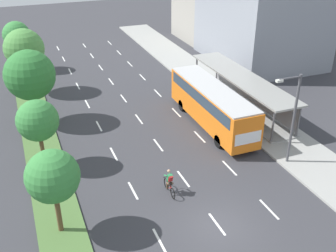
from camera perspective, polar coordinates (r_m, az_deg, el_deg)
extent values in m
plane|color=#38383D|center=(23.43, 7.26, -14.04)|extent=(140.00, 140.00, 0.00)
cube|color=#4C7038|center=(38.29, -18.65, 2.36)|extent=(2.60, 52.00, 0.12)
cube|color=#9E9E99|center=(42.44, 5.54, 6.23)|extent=(4.50, 52.00, 0.15)
cube|color=white|center=(22.47, -1.24, -15.96)|extent=(0.14, 1.95, 0.01)
cube|color=white|center=(25.94, -4.99, -9.13)|extent=(0.14, 1.95, 0.01)
cube|color=white|center=(29.78, -7.72, -3.97)|extent=(0.14, 1.95, 0.01)
cube|color=white|center=(33.85, -9.79, 0.00)|extent=(0.14, 1.95, 0.01)
cube|color=white|center=(38.09, -11.40, 3.09)|extent=(0.14, 1.95, 0.01)
cube|color=white|center=(42.43, -12.69, 5.56)|extent=(0.14, 1.95, 0.01)
cube|color=white|center=(46.86, -13.75, 7.57)|extent=(0.14, 1.95, 0.01)
cube|color=white|center=(51.35, -14.63, 9.22)|extent=(0.14, 1.95, 0.01)
cube|color=white|center=(55.89, -15.38, 10.61)|extent=(0.14, 1.95, 0.01)
cube|color=white|center=(23.58, 6.98, -13.68)|extent=(0.14, 1.95, 0.01)
cube|color=white|center=(26.91, 2.19, -7.51)|extent=(0.14, 1.95, 0.01)
cube|color=white|center=(30.63, -1.39, -2.73)|extent=(0.14, 1.95, 0.01)
cube|color=white|center=(34.60, -4.15, 0.99)|extent=(0.14, 1.95, 0.01)
cube|color=white|center=(38.75, -6.34, 3.93)|extent=(0.14, 1.95, 0.01)
cube|color=white|center=(43.03, -8.10, 6.29)|extent=(0.14, 1.95, 0.01)
cube|color=white|center=(47.41, -9.56, 8.21)|extent=(0.14, 1.95, 0.01)
cube|color=white|center=(51.85, -10.78, 9.81)|extent=(0.14, 1.95, 0.01)
cube|color=white|center=(56.34, -11.81, 11.14)|extent=(0.14, 1.95, 0.01)
cube|color=white|center=(25.13, 14.18, -11.41)|extent=(0.14, 1.95, 0.01)
cube|color=white|center=(28.29, 8.74, -5.92)|extent=(0.14, 1.95, 0.01)
cube|color=white|center=(31.84, 4.52, -1.54)|extent=(0.14, 1.95, 0.01)
cube|color=white|center=(35.68, 1.20, 1.93)|extent=(0.14, 1.95, 0.01)
cube|color=white|center=(39.72, -1.47, 4.71)|extent=(0.14, 1.95, 0.01)
cube|color=white|center=(43.90, -3.65, 6.96)|extent=(0.14, 1.95, 0.01)
cube|color=white|center=(48.20, -5.47, 8.80)|extent=(0.14, 1.95, 0.01)
cube|color=white|center=(52.57, -7.00, 10.34)|extent=(0.14, 1.95, 0.01)
cube|color=white|center=(57.01, -8.30, 11.63)|extent=(0.14, 1.95, 0.01)
cube|color=gray|center=(37.16, 10.09, 2.91)|extent=(2.60, 13.86, 0.10)
cylinder|color=#56565B|center=(31.04, 14.69, -0.01)|extent=(0.16, 0.16, 2.60)
cylinder|color=#56565B|center=(41.52, 4.09, 7.98)|extent=(0.16, 0.16, 2.60)
cylinder|color=#56565B|center=(32.40, 18.10, 0.71)|extent=(0.16, 0.16, 2.60)
cylinder|color=#56565B|center=(42.55, 6.99, 8.34)|extent=(0.16, 0.16, 2.60)
cube|color=gray|center=(37.26, 11.90, 5.07)|extent=(0.10, 13.17, 2.34)
cube|color=gray|center=(36.12, 10.44, 6.84)|extent=(2.90, 14.26, 0.16)
cube|color=orange|center=(32.95, 6.22, 3.03)|extent=(2.50, 11.20, 2.80)
cube|color=#2D3D4C|center=(32.61, 6.30, 4.39)|extent=(2.54, 10.30, 0.90)
cube|color=#B7B7B7|center=(32.37, 6.35, 5.38)|extent=(2.45, 10.98, 0.12)
cube|color=#2D3D4C|center=(37.47, 2.29, 6.87)|extent=(2.25, 0.06, 1.54)
cube|color=white|center=(28.75, 11.33, -1.72)|extent=(2.12, 0.04, 0.90)
cylinder|color=black|center=(35.91, 2.02, 2.97)|extent=(0.30, 1.00, 1.00)
cylinder|color=black|center=(36.77, 5.17, 3.49)|extent=(0.30, 1.00, 1.00)
cylinder|color=black|center=(30.39, 7.24, -2.15)|extent=(0.30, 1.00, 1.00)
cylinder|color=black|center=(31.41, 10.78, -1.39)|extent=(0.30, 1.00, 1.00)
torus|color=black|center=(25.84, -0.25, -8.19)|extent=(0.06, 0.72, 0.72)
torus|color=black|center=(25.03, 0.68, -9.56)|extent=(0.06, 0.72, 0.72)
cylinder|color=maroon|center=(25.27, 0.21, -8.36)|extent=(0.05, 0.94, 0.05)
cylinder|color=maroon|center=(25.30, 0.29, -8.81)|extent=(0.05, 0.57, 0.42)
cylinder|color=maroon|center=(25.11, 0.38, -8.57)|extent=(0.04, 0.04, 0.40)
cube|color=black|center=(24.99, 0.38, -8.20)|extent=(0.12, 0.24, 0.06)
cylinder|color=black|center=(25.49, -0.22, -7.25)|extent=(0.46, 0.04, 0.04)
cube|color=#2D844C|center=(24.93, 0.23, -7.36)|extent=(0.30, 0.36, 0.59)
cube|color=#A82323|center=(24.80, 0.36, -7.52)|extent=(0.26, 0.26, 0.42)
sphere|color=tan|center=(24.79, 0.12, -6.42)|extent=(0.20, 0.20, 0.20)
cylinder|color=brown|center=(25.10, -0.01, -8.20)|extent=(0.12, 0.42, 0.25)
cylinder|color=brown|center=(25.39, -0.15, -8.47)|extent=(0.10, 0.17, 0.41)
cylinder|color=brown|center=(25.18, 0.51, -8.08)|extent=(0.12, 0.42, 0.25)
cylinder|color=brown|center=(25.46, 0.36, -8.35)|extent=(0.10, 0.17, 0.41)
cylinder|color=#2D844C|center=(25.02, -0.33, -7.08)|extent=(0.09, 0.47, 0.28)
cylinder|color=#2D844C|center=(25.12, 0.40, -6.92)|extent=(0.09, 0.47, 0.28)
cylinder|color=brown|center=(22.87, -15.33, -11.68)|extent=(0.28, 0.28, 2.51)
sphere|color=#38843D|center=(21.51, -16.10, -6.88)|extent=(2.84, 2.84, 2.84)
cylinder|color=brown|center=(28.76, -17.42, -3.26)|extent=(0.28, 0.28, 2.42)
sphere|color=#38843D|center=(27.72, -18.07, 0.76)|extent=(2.80, 2.80, 2.80)
cylinder|color=brown|center=(35.03, -18.36, 2.53)|extent=(0.28, 0.28, 2.64)
sphere|color=#2D7533|center=(33.99, -19.07, 6.86)|extent=(4.05, 4.05, 4.05)
cylinder|color=brown|center=(41.54, -19.17, 6.54)|extent=(0.28, 0.28, 2.92)
sphere|color=#4C8E42|center=(40.67, -19.80, 10.30)|extent=(3.77, 3.77, 3.77)
cylinder|color=brown|center=(48.25, -20.25, 9.16)|extent=(0.28, 0.28, 2.84)
sphere|color=#38843D|center=(47.58, -20.75, 12.02)|extent=(2.94, 2.94, 2.94)
cylinder|color=#4C4C51|center=(28.12, 17.43, 0.82)|extent=(0.18, 0.18, 6.50)
cylinder|color=#4C4C51|center=(26.44, 16.99, 6.54)|extent=(1.60, 0.12, 0.12)
cube|color=silver|center=(25.99, 15.56, 6.21)|extent=(0.44, 0.24, 0.16)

